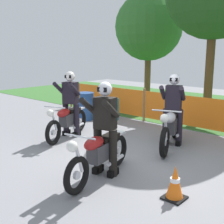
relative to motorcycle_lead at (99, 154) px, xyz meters
The scene contains 11 objects.
ground 1.30m from the motorcycle_lead, 97.48° to the left, with size 24.00×24.00×0.02m, color gray.
barrier_fence 4.00m from the motorcycle_lead, 92.28° to the left, with size 10.79×0.08×1.05m.
tree_leftmost 9.34m from the motorcycle_lead, 120.10° to the left, with size 3.01×3.01×4.74m.
motorcycle_lead is the anchor object (origin of this frame).
motorcycle_trailing 2.64m from the motorcycle_lead, 152.73° to the left, with size 0.84×1.85×0.91m.
motorcycle_third 2.32m from the motorcycle_lead, 89.22° to the left, with size 0.95×2.00×1.00m.
rider_lead 0.54m from the motorcycle_lead, 102.92° to the left, with size 0.63×0.74×1.69m.
rider_trailing 2.84m from the motorcycle_lead, 149.84° to the left, with size 0.67×0.77×1.69m.
rider_third 2.58m from the motorcycle_lead, 91.18° to the left, with size 0.68×0.77×1.69m.
traffic_cone 1.40m from the motorcycle_lead, 10.14° to the left, with size 0.32×0.32×0.53m.
spare_drum 4.55m from the motorcycle_lead, 140.48° to the left, with size 0.58×0.58×0.88m, color navy.
Camera 1 is at (3.57, -4.65, 2.22)m, focal length 46.99 mm.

